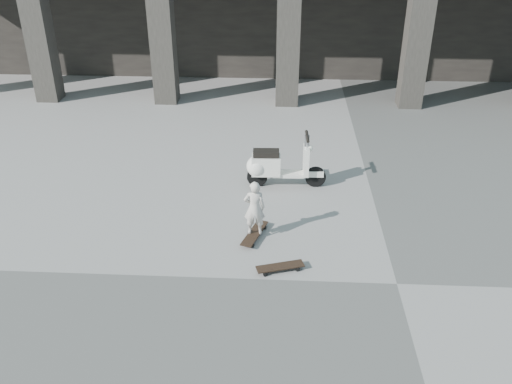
# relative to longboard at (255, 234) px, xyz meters

# --- Properties ---
(ground) EXTENTS (90.00, 90.00, 0.00)m
(ground) POSITION_rel_longboard_xyz_m (2.33, -1.23, -0.07)
(ground) COLOR #50504D
(ground) RESTS_ON ground
(longboard) EXTENTS (0.47, 0.92, 0.09)m
(longboard) POSITION_rel_longboard_xyz_m (0.00, 0.00, 0.00)
(longboard) COLOR black
(longboard) RESTS_ON ground
(skateboard_spare) EXTENTS (0.81, 0.42, 0.09)m
(skateboard_spare) POSITION_rel_longboard_xyz_m (0.48, -0.98, 0.00)
(skateboard_spare) COLOR black
(skateboard_spare) RESTS_ON ground
(child) EXTENTS (0.39, 0.27, 1.03)m
(child) POSITION_rel_longboard_xyz_m (-0.00, 0.00, 0.53)
(child) COLOR beige
(child) RESTS_ON longboard
(scooter) EXTENTS (1.67, 0.54, 1.16)m
(scooter) POSITION_rel_longboard_xyz_m (0.27, 2.00, 0.39)
(scooter) COLOR black
(scooter) RESTS_ON ground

